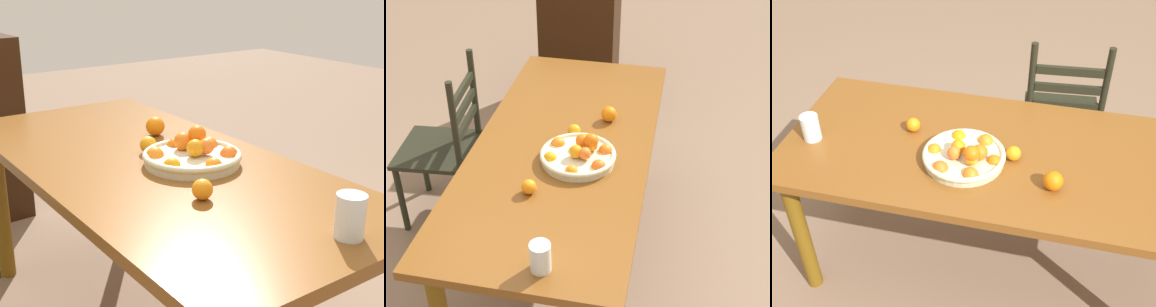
# 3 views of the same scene
# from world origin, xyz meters

# --- Properties ---
(ground_plane) EXTENTS (12.00, 12.00, 0.00)m
(ground_plane) POSITION_xyz_m (0.00, 0.00, 0.00)
(ground_plane) COLOR #846853
(dining_table) EXTENTS (1.87, 0.84, 0.76)m
(dining_table) POSITION_xyz_m (0.00, 0.00, 0.67)
(dining_table) COLOR brown
(dining_table) RESTS_ON ground
(chair_near_window) EXTENTS (0.47, 0.47, 0.99)m
(chair_near_window) POSITION_xyz_m (0.26, 0.74, 0.47)
(chair_near_window) COLOR black
(chair_near_window) RESTS_ON ground
(cabinet) EXTENTS (0.77, 0.57, 1.06)m
(cabinet) POSITION_xyz_m (1.77, 0.26, 0.53)
(cabinet) COLOR black
(cabinet) RESTS_ON ground
(fruit_bowl) EXTENTS (0.35, 0.35, 0.12)m
(fruit_bowl) POSITION_xyz_m (-0.11, -0.10, 0.79)
(fruit_bowl) COLOR beige
(fruit_bowl) RESTS_ON dining_table
(orange_loose_0) EXTENTS (0.06, 0.06, 0.06)m
(orange_loose_0) POSITION_xyz_m (0.09, -0.04, 0.79)
(orange_loose_0) COLOR orange
(orange_loose_0) RESTS_ON dining_table
(orange_loose_1) EXTENTS (0.08, 0.08, 0.08)m
(orange_loose_1) POSITION_xyz_m (0.27, -0.18, 0.80)
(orange_loose_1) COLOR orange
(orange_loose_1) RESTS_ON dining_table
(orange_loose_2) EXTENTS (0.06, 0.06, 0.06)m
(orange_loose_2) POSITION_xyz_m (-0.39, 0.06, 0.79)
(orange_loose_2) COLOR orange
(orange_loose_2) RESTS_ON dining_table
(drinking_glass) EXTENTS (0.08, 0.08, 0.12)m
(drinking_glass) POSITION_xyz_m (-0.81, -0.10, 0.82)
(drinking_glass) COLOR silver
(drinking_glass) RESTS_ON dining_table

